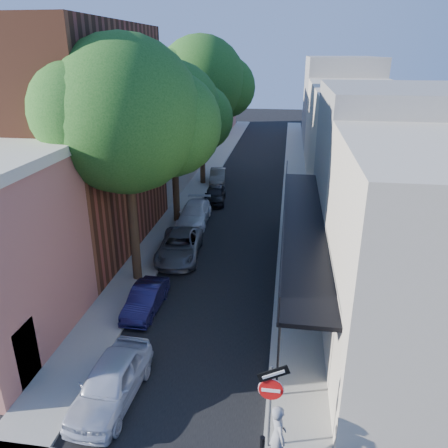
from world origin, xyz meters
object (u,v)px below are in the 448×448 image
(oak_near, at_px, (136,118))
(parked_car_e, at_px, (215,194))
(bollard, at_px, (262,448))
(pedestrian, at_px, (278,435))
(parked_car_a, at_px, (111,382))
(parked_car_b, at_px, (146,299))
(sign_post, at_px, (271,393))
(parked_car_c, at_px, (180,246))
(oak_far, at_px, (207,83))
(parked_car_d, at_px, (194,214))
(parked_car_f, at_px, (218,176))
(oak_mid, at_px, (180,113))

(oak_near, height_order, parked_car_e, oak_near)
(bollard, height_order, pedestrian, pedestrian)
(parked_car_a, distance_m, parked_car_e, 20.21)
(parked_car_b, bearing_deg, sign_post, -47.01)
(oak_near, bearing_deg, parked_car_c, 67.58)
(oak_near, height_order, oak_far, oak_far)
(parked_car_d, bearing_deg, oak_far, 92.29)
(sign_post, bearing_deg, oak_far, 103.91)
(pedestrian, bearing_deg, parked_car_b, 18.78)
(oak_near, xyz_separation_m, parked_car_a, (1.39, -8.10, -7.18))
(bollard, distance_m, parked_car_b, 8.82)
(parked_car_e, bearing_deg, parked_car_d, -103.50)
(bollard, relative_size, parked_car_b, 0.23)
(parked_car_f, bearing_deg, parked_car_e, -88.88)
(parked_car_c, distance_m, parked_car_d, 5.18)
(oak_near, distance_m, parked_car_f, 18.78)
(oak_mid, bearing_deg, parked_car_e, 70.66)
(oak_mid, bearing_deg, parked_car_a, -84.88)
(parked_car_b, bearing_deg, parked_car_c, 89.42)
(parked_car_a, bearing_deg, oak_near, 102.49)
(parked_car_a, relative_size, parked_car_b, 1.21)
(oak_far, height_order, parked_car_b, oak_far)
(oak_near, relative_size, parked_car_f, 3.13)
(bollard, height_order, parked_car_d, parked_car_d)
(parked_car_a, height_order, parked_car_e, parked_car_a)
(parked_car_e, bearing_deg, oak_near, -101.93)
(oak_near, relative_size, oak_far, 0.96)
(parked_car_e, distance_m, parked_car_f, 5.23)
(bollard, bearing_deg, parked_car_b, 128.74)
(parked_car_a, height_order, parked_car_c, parked_car_a)
(parked_car_d, height_order, pedestrian, pedestrian)
(sign_post, relative_size, pedestrian, 1.57)
(parked_car_b, distance_m, parked_car_f, 20.18)
(sign_post, xyz_separation_m, parked_car_a, (-5.14, 1.18, -1.33))
(oak_far, relative_size, parked_car_e, 3.23)
(oak_mid, bearing_deg, pedestrian, -68.96)
(parked_car_a, bearing_deg, oak_far, 95.90)
(parked_car_a, xyz_separation_m, pedestrian, (5.38, -1.66, 0.37))
(oak_near, distance_m, parked_car_c, 7.71)
(oak_near, relative_size, pedestrian, 5.99)
(parked_car_b, bearing_deg, bollard, -49.81)
(sign_post, height_order, pedestrian, sign_post)
(parked_car_d, xyz_separation_m, parked_car_f, (0.00, 9.61, -0.06))
(oak_mid, xyz_separation_m, parked_car_f, (0.82, 9.33, -6.46))
(parked_car_b, relative_size, parked_car_d, 0.75)
(parked_car_c, height_order, pedestrian, pedestrian)
(parked_car_b, bearing_deg, oak_mid, 96.18)
(parked_car_b, bearing_deg, oak_far, 93.85)
(oak_mid, relative_size, parked_car_c, 2.14)
(bollard, xyz_separation_m, parked_car_f, (-5.60, 27.06, 0.08))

